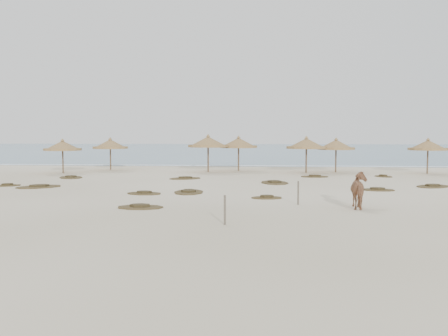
% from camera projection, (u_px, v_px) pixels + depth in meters
% --- Properties ---
extents(ground, '(160.00, 160.00, 0.00)m').
position_uv_depth(ground, '(199.00, 201.00, 23.67)').
color(ground, beige).
rests_on(ground, ground).
extents(ocean, '(200.00, 100.00, 0.01)m').
position_uv_depth(ocean, '(249.00, 150.00, 98.24)').
color(ocean, '#255271').
rests_on(ocean, ground).
extents(foam_line, '(70.00, 0.60, 0.01)m').
position_uv_depth(foam_line, '(233.00, 166.00, 49.52)').
color(foam_line, white).
rests_on(foam_line, ground).
extents(palapa_0, '(3.61, 3.61, 2.81)m').
position_uv_depth(palapa_0, '(63.00, 146.00, 40.36)').
color(palapa_0, brown).
rests_on(palapa_0, ground).
extents(palapa_1, '(3.93, 3.93, 2.89)m').
position_uv_depth(palapa_1, '(110.00, 145.00, 43.62)').
color(palapa_1, brown).
rests_on(palapa_1, ground).
extents(palapa_2, '(3.99, 3.99, 3.18)m').
position_uv_depth(palapa_2, '(208.00, 142.00, 41.53)').
color(palapa_2, brown).
rests_on(palapa_2, ground).
extents(palapa_3, '(3.26, 3.26, 3.05)m').
position_uv_depth(palapa_3, '(239.00, 143.00, 42.82)').
color(palapa_3, brown).
rests_on(palapa_3, ground).
extents(palapa_4, '(3.71, 3.71, 2.89)m').
position_uv_depth(palapa_4, '(336.00, 145.00, 41.11)').
color(palapa_4, brown).
rests_on(palapa_4, ground).
extents(palapa_5, '(3.76, 3.76, 3.03)m').
position_uv_depth(palapa_5, '(306.00, 144.00, 40.56)').
color(palapa_5, brown).
rests_on(palapa_5, ground).
extents(palapa_6, '(3.40, 3.40, 2.89)m').
position_uv_depth(palapa_6, '(428.00, 146.00, 39.74)').
color(palapa_6, brown).
rests_on(palapa_6, ground).
extents(horse, '(0.86, 1.86, 1.56)m').
position_uv_depth(horse, '(361.00, 190.00, 21.41)').
color(horse, '#966644').
rests_on(horse, ground).
extents(fence_post_near, '(0.09, 0.09, 1.05)m').
position_uv_depth(fence_post_near, '(225.00, 210.00, 17.59)').
color(fence_post_near, brown).
rests_on(fence_post_near, ground).
extents(fence_post_far, '(0.08, 0.08, 1.08)m').
position_uv_depth(fence_post_far, '(298.00, 193.00, 22.50)').
color(fence_post_far, brown).
rests_on(fence_post_far, ground).
extents(scrub_1, '(3.16, 3.05, 0.16)m').
position_uv_depth(scrub_1, '(39.00, 186.00, 29.82)').
color(scrub_1, brown).
rests_on(scrub_1, ground).
extents(scrub_2, '(2.06, 1.51, 0.16)m').
position_uv_depth(scrub_2, '(144.00, 193.00, 26.52)').
color(scrub_2, brown).
rests_on(scrub_2, ground).
extents(scrub_3, '(2.23, 2.95, 0.16)m').
position_uv_depth(scrub_3, '(274.00, 182.00, 32.32)').
color(scrub_3, brown).
rests_on(scrub_3, ground).
extents(scrub_4, '(2.08, 1.56, 0.16)m').
position_uv_depth(scrub_4, '(378.00, 189.00, 28.21)').
color(scrub_4, brown).
rests_on(scrub_4, ground).
extents(scrub_5, '(2.83, 2.75, 0.16)m').
position_uv_depth(scrub_5, '(433.00, 186.00, 30.06)').
color(scrub_5, brown).
rests_on(scrub_5, ground).
extents(scrub_6, '(2.57, 2.92, 0.16)m').
position_uv_depth(scrub_6, '(71.00, 177.00, 36.13)').
color(scrub_6, brown).
rests_on(scrub_6, ground).
extents(scrub_7, '(2.10, 1.41, 0.16)m').
position_uv_depth(scrub_7, '(315.00, 176.00, 36.79)').
color(scrub_7, brown).
rests_on(scrub_7, ground).
extents(scrub_8, '(1.83, 1.60, 0.16)m').
position_uv_depth(scrub_8, '(7.00, 185.00, 30.58)').
color(scrub_8, brown).
rests_on(scrub_8, ground).
extents(scrub_9, '(1.66, 2.49, 0.16)m').
position_uv_depth(scrub_9, '(189.00, 192.00, 27.10)').
color(scrub_9, brown).
rests_on(scrub_9, ground).
extents(scrub_10, '(1.63, 1.88, 0.16)m').
position_uv_depth(scrub_10, '(383.00, 176.00, 37.00)').
color(scrub_10, brown).
rests_on(scrub_10, ground).
extents(scrub_11, '(2.03, 1.32, 0.16)m').
position_uv_depth(scrub_11, '(140.00, 207.00, 21.59)').
color(scrub_11, brown).
rests_on(scrub_11, ground).
extents(scrub_12, '(1.67, 1.20, 0.16)m').
position_uv_depth(scrub_12, '(267.00, 197.00, 24.76)').
color(scrub_12, brown).
rests_on(scrub_12, ground).
extents(scrub_13, '(2.78, 2.51, 0.16)m').
position_uv_depth(scrub_13, '(185.00, 178.00, 35.34)').
color(scrub_13, brown).
rests_on(scrub_13, ground).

